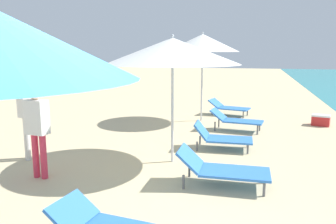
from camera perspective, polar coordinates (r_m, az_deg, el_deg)
umbrella_second at (r=6.49m, az=0.74°, el=10.09°), size 2.56×2.56×2.46m
lounger_second_shoreside at (r=7.69m, az=8.84°, el=-4.11°), size 1.28×0.66×0.59m
lounger_second_inland at (r=5.65m, az=8.83°, el=-9.22°), size 1.47×0.66×0.60m
umbrella_farthest at (r=10.52m, az=5.75°, el=11.34°), size 2.21×2.21×2.70m
lounger_farthest_shoreside at (r=11.68m, az=10.05°, el=0.82°), size 1.42×0.90×0.52m
lounger_farthest_inland at (r=9.47m, az=11.19°, el=-1.24°), size 1.44×0.73×0.57m
person_walking_near at (r=7.28m, az=-22.19°, el=0.85°), size 0.33×0.41×1.75m
person_walking_far at (r=6.15m, az=-20.89°, el=-1.91°), size 0.39×0.27×1.57m
cooler_box at (r=10.92m, az=24.06°, el=-1.23°), size 0.57×0.47×0.32m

